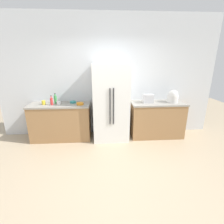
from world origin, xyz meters
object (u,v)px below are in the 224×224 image
(bottle_a, at_px, (52,101))
(refrigerator, at_px, (111,103))
(bottle_b, at_px, (55,99))
(bowl_a, at_px, (80,104))
(toaster, at_px, (148,99))
(bowl_b, at_px, (73,102))
(cup_a, at_px, (59,103))
(rice_cooker, at_px, (173,97))
(cup_b, at_px, (44,103))

(bottle_a, bearing_deg, refrigerator, 0.74)
(bottle_b, bearing_deg, bowl_a, -16.17)
(toaster, relative_size, bowl_b, 1.67)
(cup_a, height_order, bowl_a, cup_a)
(toaster, distance_m, bowl_b, 1.88)
(rice_cooker, xyz_separation_m, cup_b, (-3.18, 0.00, -0.10))
(cup_b, distance_m, bowl_b, 0.69)
(refrigerator, bearing_deg, cup_a, -179.76)
(toaster, relative_size, bowl_a, 1.47)
(refrigerator, xyz_separation_m, cup_b, (-1.62, 0.04, 0.03))
(bottle_b, xyz_separation_m, bowl_b, (0.42, 0.00, -0.08))
(bottle_b, height_order, bowl_a, bottle_b)
(refrigerator, height_order, rice_cooker, refrigerator)
(cup_a, distance_m, bowl_b, 0.35)
(refrigerator, relative_size, cup_a, 19.59)
(toaster, xyz_separation_m, cup_b, (-2.56, -0.00, -0.06))
(toaster, height_order, bowl_a, toaster)
(refrigerator, height_order, cup_b, refrigerator)
(refrigerator, distance_m, cup_a, 1.26)
(toaster, xyz_separation_m, bottle_b, (-2.30, 0.09, -0.00))
(toaster, bearing_deg, bowl_a, -177.06)
(refrigerator, distance_m, bowl_a, 0.75)
(rice_cooker, xyz_separation_m, bowl_b, (-2.50, 0.10, -0.12))
(bowl_b, bearing_deg, toaster, -2.88)
(toaster, distance_m, cup_a, 2.20)
(cup_b, bearing_deg, refrigerator, -1.33)
(bowl_a, bearing_deg, bottle_b, 163.83)
(bottle_a, height_order, cup_a, bottle_a)
(rice_cooker, height_order, bowl_b, rice_cooker)
(bowl_a, xyz_separation_m, bowl_b, (-0.20, 0.18, -0.00))
(rice_cooker, distance_m, cup_b, 3.19)
(bowl_a, height_order, bowl_b, bowl_a)
(cup_a, height_order, cup_b, cup_b)
(bottle_b, bearing_deg, rice_cooker, -1.86)
(cup_b, height_order, bowl_a, cup_b)
(rice_cooker, bearing_deg, cup_a, -179.14)
(bottle_a, relative_size, bottle_b, 0.92)
(cup_a, bearing_deg, bowl_b, 23.72)
(bottle_b, distance_m, bowl_b, 0.43)
(bottle_a, bearing_deg, toaster, 1.41)
(refrigerator, relative_size, bottle_b, 7.42)
(refrigerator, distance_m, toaster, 0.94)
(bottle_a, relative_size, cup_a, 2.44)
(rice_cooker, bearing_deg, toaster, 179.76)
(toaster, xyz_separation_m, bowl_a, (-1.68, -0.09, -0.08))
(rice_cooker, distance_m, bottle_b, 2.92)
(bowl_b, bearing_deg, refrigerator, -8.10)
(bottle_b, relative_size, bowl_b, 1.72)
(refrigerator, distance_m, bottle_b, 1.37)
(bottle_b, height_order, cup_b, bottle_b)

